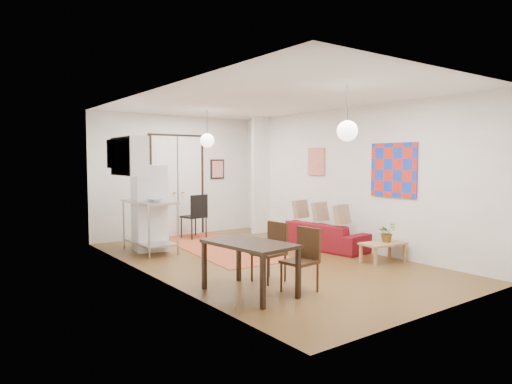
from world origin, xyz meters
TOP-DOWN VIEW (x-y plane):
  - floor at (0.00, 0.00)m, footprint 7.00×7.00m
  - ceiling at (0.00, 0.00)m, footprint 4.20×7.00m
  - wall_back at (0.00, 3.50)m, footprint 4.20×0.02m
  - wall_front at (0.00, -3.50)m, footprint 4.20×0.02m
  - wall_left at (-2.10, 0.00)m, footprint 0.02×7.00m
  - wall_right at (2.10, 0.00)m, footprint 0.02×7.00m
  - double_doors at (0.00, 3.46)m, footprint 1.44×0.06m
  - stub_partition at (1.85, 2.55)m, footprint 0.50×0.10m
  - wall_cabinet at (-1.92, 1.50)m, footprint 0.35×1.00m
  - painting_popart at (2.08, -1.25)m, footprint 0.05×1.00m
  - painting_abstract at (2.08, 0.80)m, footprint 0.05×0.50m
  - poster_back at (1.15, 3.47)m, footprint 0.40×0.03m
  - print_left at (-2.07, 2.00)m, footprint 0.03×0.44m
  - pendant_back at (0.00, 2.00)m, footprint 0.30×0.30m
  - pendant_front at (0.00, -2.00)m, footprint 0.30×0.30m
  - kilim_rug at (-0.01, 1.56)m, footprint 1.81×3.96m
  - sofa at (1.67, 0.14)m, footprint 1.00×1.99m
  - coffee_table at (1.64, -1.39)m, footprint 0.85×0.53m
  - potted_plant at (1.74, -1.39)m, footprint 0.34×0.30m
  - kitchen_counter at (-1.34, 1.99)m, footprint 0.69×1.35m
  - bowl at (-1.34, 1.69)m, footprint 0.24×0.24m
  - soap_bottle at (-1.39, 2.24)m, footprint 0.10×0.10m
  - fridge at (-1.28, 2.14)m, footprint 0.69×0.69m
  - dining_table at (-1.40, -1.54)m, footprint 0.88×1.37m
  - dining_chair_near at (-0.80, -1.10)m, footprint 0.47×0.62m
  - dining_chair_far at (-0.80, -1.80)m, footprint 0.47×0.62m
  - black_side_chair at (0.13, 2.98)m, footprint 0.53×0.54m

SIDE VIEW (x-z plane):
  - floor at x=0.00m, z-range 0.00..0.00m
  - kilim_rug at x=-0.01m, z-range 0.00..0.01m
  - sofa at x=1.67m, z-range 0.00..0.56m
  - coffee_table at x=1.64m, z-range 0.13..0.49m
  - dining_chair_near at x=-0.80m, z-range 0.07..0.95m
  - dining_chair_far at x=-0.80m, z-range 0.07..0.95m
  - potted_plant at x=1.74m, z-range 0.36..0.71m
  - black_side_chair at x=0.13m, z-range 0.09..1.12m
  - dining_table at x=-1.40m, z-range 0.28..0.99m
  - kitchen_counter at x=-1.34m, z-range 0.17..1.19m
  - fridge at x=-1.28m, z-range 0.00..1.73m
  - bowl at x=-1.34m, z-range 1.02..1.08m
  - soap_bottle at x=-1.39m, z-range 1.02..1.24m
  - double_doors at x=0.00m, z-range -0.05..2.45m
  - wall_back at x=0.00m, z-range 0.00..2.90m
  - wall_front at x=0.00m, z-range 0.00..2.90m
  - wall_left at x=-2.10m, z-range 0.00..2.90m
  - wall_right at x=2.10m, z-range 0.00..2.90m
  - stub_partition at x=1.85m, z-range 0.00..2.90m
  - poster_back at x=1.15m, z-range 1.35..1.85m
  - painting_popart at x=2.08m, z-range 1.15..2.15m
  - painting_abstract at x=2.08m, z-range 1.50..2.10m
  - wall_cabinet at x=-1.92m, z-range 1.55..2.25m
  - print_left at x=-2.07m, z-range 1.68..2.22m
  - pendant_back at x=0.00m, z-range 1.85..2.65m
  - pendant_front at x=0.00m, z-range 1.85..2.65m
  - ceiling at x=0.00m, z-range 2.89..2.91m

